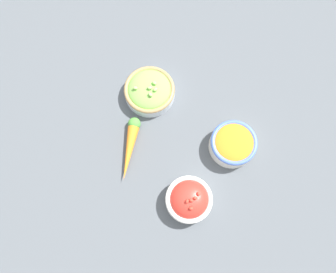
{
  "coord_description": "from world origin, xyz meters",
  "views": [
    {
      "loc": [
        -0.18,
        -0.14,
        0.86
      ],
      "look_at": [
        0.0,
        0.0,
        0.03
      ],
      "focal_mm": 35.0,
      "sensor_mm": 36.0,
      "label": 1
    }
  ],
  "objects_px": {
    "bowl_lettuce": "(149,91)",
    "bowl_cherry_tomatoes": "(189,200)",
    "loose_carrot": "(130,146)",
    "bowl_carrots": "(233,144)"
  },
  "relations": [
    {
      "from": "bowl_lettuce",
      "to": "bowl_cherry_tomatoes",
      "type": "height_order",
      "value": "bowl_cherry_tomatoes"
    },
    {
      "from": "bowl_cherry_tomatoes",
      "to": "loose_carrot",
      "type": "distance_m",
      "value": 0.21
    },
    {
      "from": "bowl_cherry_tomatoes",
      "to": "bowl_carrots",
      "type": "distance_m",
      "value": 0.19
    },
    {
      "from": "bowl_cherry_tomatoes",
      "to": "bowl_carrots",
      "type": "bearing_deg",
      "value": -0.54
    },
    {
      "from": "bowl_lettuce",
      "to": "bowl_cherry_tomatoes",
      "type": "distance_m",
      "value": 0.31
    },
    {
      "from": "bowl_lettuce",
      "to": "bowl_cherry_tomatoes",
      "type": "relative_size",
      "value": 1.19
    },
    {
      "from": "bowl_lettuce",
      "to": "bowl_cherry_tomatoes",
      "type": "xyz_separation_m",
      "value": [
        -0.17,
        -0.27,
        0.01
      ]
    },
    {
      "from": "bowl_lettuce",
      "to": "bowl_carrots",
      "type": "bearing_deg",
      "value": -85.71
    },
    {
      "from": "bowl_lettuce",
      "to": "bowl_carrots",
      "type": "distance_m",
      "value": 0.27
    },
    {
      "from": "bowl_cherry_tomatoes",
      "to": "loose_carrot",
      "type": "bearing_deg",
      "value": 86.22
    }
  ]
}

